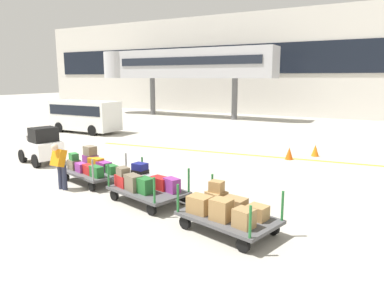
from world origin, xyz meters
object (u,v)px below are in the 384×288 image
object	(u,v)px
baggage_cart_lead	(92,167)
safety_cone_far	(289,153)
baggage_tug	(41,146)
baggage_handler	(60,164)
baggage_cart_tail	(226,211)
shuttle_van	(85,114)
baggage_cart_middle	(145,184)
safety_cone_near	(315,150)

from	to	relation	value
baggage_cart_lead	safety_cone_far	distance (m)	8.64
baggage_tug	baggage_handler	size ratio (longest dim) A/B	1.48
baggage_cart_tail	shuttle_van	world-z (taller)	shuttle_van
baggage_cart_middle	baggage_cart_tail	size ratio (longest dim) A/B	1.00
safety_cone_near	safety_cone_far	bearing A→B (deg)	-125.47
baggage_cart_lead	shuttle_van	size ratio (longest dim) A/B	0.64
baggage_cart_middle	shuttle_van	size ratio (longest dim) A/B	0.64
baggage_cart_tail	safety_cone_far	size ratio (longest dim) A/B	5.61
baggage_tug	safety_cone_far	distance (m)	10.90
baggage_cart_middle	shuttle_van	xyz separation A→B (m)	(-11.71, 9.16, 0.71)
baggage_tug	safety_cone_near	world-z (taller)	baggage_tug
baggage_cart_middle	safety_cone_near	distance (m)	9.48
baggage_cart_middle	baggage_cart_tail	xyz separation A→B (m)	(2.95, -0.78, -0.01)
baggage_tug	baggage_cart_middle	world-z (taller)	baggage_tug
baggage_cart_lead	baggage_handler	size ratio (longest dim) A/B	1.97
baggage_cart_lead	baggage_cart_tail	world-z (taller)	baggage_cart_lead
baggage_handler	shuttle_van	bearing A→B (deg)	131.86
baggage_cart_tail	safety_cone_far	world-z (taller)	baggage_cart_tail
baggage_handler	baggage_tug	bearing A→B (deg)	149.06
baggage_cart_middle	safety_cone_near	xyz separation A→B (m)	(3.25, 8.90, -0.25)
shuttle_van	safety_cone_far	world-z (taller)	shuttle_van
baggage_cart_tail	baggage_handler	xyz separation A→B (m)	(-6.04, 0.32, 0.35)
baggage_tug	safety_cone_near	size ratio (longest dim) A/B	4.20
baggage_cart_middle	baggage_cart_tail	bearing A→B (deg)	-14.86
baggage_cart_lead	baggage_cart_middle	distance (m)	3.00
baggage_tug	baggage_cart_tail	bearing A→B (deg)	-14.69
shuttle_van	safety_cone_far	xyz separation A→B (m)	(14.06, -1.52, -0.96)
baggage_cart_middle	safety_cone_near	size ratio (longest dim) A/B	5.61
shuttle_van	baggage_handler	bearing A→B (deg)	-48.14
baggage_handler	safety_cone_far	xyz separation A→B (m)	(5.44, 8.10, -0.59)
baggage_cart_lead	shuttle_van	world-z (taller)	shuttle_van
baggage_tug	baggage_handler	distance (m)	4.36
baggage_cart_lead	safety_cone_far	bearing A→B (deg)	52.58
baggage_cart_tail	shuttle_van	size ratio (longest dim) A/B	0.64
baggage_cart_tail	safety_cone_far	bearing A→B (deg)	94.07
baggage_cart_tail	safety_cone_far	xyz separation A→B (m)	(-0.60, 8.43, -0.24)
safety_cone_near	safety_cone_far	world-z (taller)	same
baggage_cart_tail	baggage_cart_lead	bearing A→B (deg)	164.99
safety_cone_far	baggage_handler	bearing A→B (deg)	-123.86
baggage_cart_middle	safety_cone_near	bearing A→B (deg)	69.94
baggage_cart_lead	safety_cone_near	size ratio (longest dim) A/B	5.61
safety_cone_far	baggage_cart_middle	bearing A→B (deg)	-107.12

